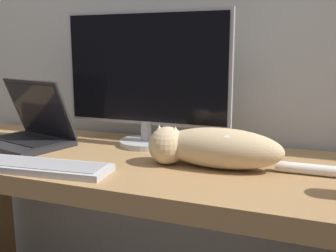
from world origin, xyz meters
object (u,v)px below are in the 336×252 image
Objects in this scene: monitor at (146,77)px; external_keyboard at (43,167)px; cat at (213,147)px; laptop at (29,132)px.

external_keyboard is at bearing -111.26° from monitor.
external_keyboard is 0.51m from cat.
cat is at bearing 12.69° from laptop.
laptop is 0.37m from external_keyboard.
laptop is at bearing -160.03° from monitor.
monitor is 1.69× the size of laptop.
monitor is 0.49m from laptop.
cat is (0.31, -0.19, -0.19)m from monitor.
monitor is 0.41m from cat.
external_keyboard is at bearing -28.24° from laptop.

